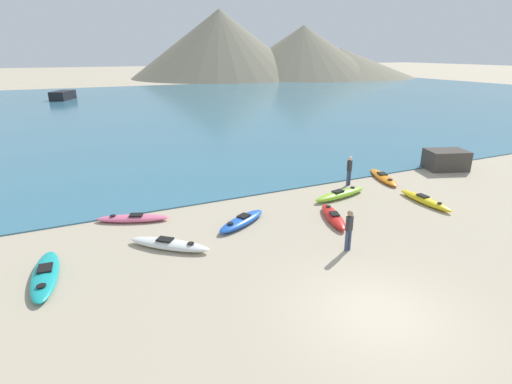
{
  "coord_description": "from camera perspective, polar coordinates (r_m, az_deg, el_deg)",
  "views": [
    {
      "loc": [
        -6.87,
        -6.8,
        6.71
      ],
      "look_at": [
        0.67,
        9.11,
        0.5
      ],
      "focal_mm": 28.0,
      "sensor_mm": 36.0,
      "label": 1
    }
  ],
  "objects": [
    {
      "name": "person_near_waterline",
      "position": [
        21.52,
        13.19,
        3.24
      ],
      "size": [
        0.32,
        0.25,
        1.57
      ],
      "color": "#384260",
      "rests_on": "ground_plane"
    },
    {
      "name": "kayak_on_sand_3",
      "position": [
        14.82,
        -12.29,
        -7.3
      ],
      "size": [
        2.78,
        2.59,
        0.36
      ],
      "color": "white",
      "rests_on": "ground_plane"
    },
    {
      "name": "kayak_on_sand_1",
      "position": [
        19.78,
        11.92,
        -0.31
      ],
      "size": [
        3.28,
        1.23,
        0.39
      ],
      "color": "#8CCC2D",
      "rests_on": "ground_plane"
    },
    {
      "name": "shoreline_rock",
      "position": [
        26.57,
        25.5,
        4.18
      ],
      "size": [
        2.69,
        2.27,
        1.16
      ],
      "primitive_type": "cube",
      "rotation": [
        0.0,
        0.0,
        1.23
      ],
      "color": "#423D38",
      "rests_on": "ground_plane"
    },
    {
      "name": "person_near_foreground",
      "position": [
        14.41,
        13.15,
        -5.0
      ],
      "size": [
        0.31,
        0.23,
        1.53
      ],
      "color": "#384260",
      "rests_on": "ground_plane"
    },
    {
      "name": "far_hill_midright",
      "position": [
        128.98,
        8.1,
        18.49
      ],
      "size": [
        37.14,
        37.14,
        10.0
      ],
      "primitive_type": "cone",
      "color": "gray",
      "rests_on": "ground_plane"
    },
    {
      "name": "kayak_on_sand_5",
      "position": [
        17.11,
        10.98,
        -3.45
      ],
      "size": [
        1.48,
        2.81,
        0.37
      ],
      "color": "red",
      "rests_on": "ground_plane"
    },
    {
      "name": "far_hill_right",
      "position": [
        119.31,
        11.88,
        17.64
      ],
      "size": [
        40.81,
        40.81,
        7.59
      ],
      "primitive_type": "cone",
      "color": "gray",
      "rests_on": "ground_plane"
    },
    {
      "name": "far_hill_midleft",
      "position": [
        115.71,
        6.75,
        19.31
      ],
      "size": [
        42.61,
        42.61,
        13.42
      ],
      "primitive_type": "cone",
      "color": "gray",
      "rests_on": "ground_plane"
    },
    {
      "name": "kayak_on_sand_6",
      "position": [
        23.23,
        17.71,
        2.05
      ],
      "size": [
        1.76,
        3.25,
        0.32
      ],
      "color": "orange",
      "rests_on": "ground_plane"
    },
    {
      "name": "far_hill_left",
      "position": [
        113.74,
        -5.18,
        20.33
      ],
      "size": [
        47.44,
        47.44,
        17.27
      ],
      "primitive_type": "cone",
      "color": "gray",
      "rests_on": "ground_plane"
    },
    {
      "name": "kayak_on_sand_0",
      "position": [
        17.47,
        -17.17,
        -3.6
      ],
      "size": [
        3.0,
        1.73,
        0.31
      ],
      "color": "#E5668C",
      "rests_on": "ground_plane"
    },
    {
      "name": "kayak_on_sand_7",
      "position": [
        20.23,
        22.97,
        -1.08
      ],
      "size": [
        0.71,
        3.1,
        0.35
      ],
      "color": "yellow",
      "rests_on": "ground_plane"
    },
    {
      "name": "kayak_on_sand_4",
      "position": [
        14.3,
        -27.89,
        -10.41
      ],
      "size": [
        1.01,
        3.31,
        0.32
      ],
      "color": "teal",
      "rests_on": "ground_plane"
    },
    {
      "name": "kayak_on_sand_2",
      "position": [
        16.39,
        -2.04,
        -4.14
      ],
      "size": [
        2.75,
        1.99,
        0.37
      ],
      "color": "blue",
      "rests_on": "ground_plane"
    },
    {
      "name": "bay_water",
      "position": [
        52.61,
        -18.02,
        11.21
      ],
      "size": [
        160.0,
        70.0,
        0.06
      ],
      "primitive_type": "cube",
      "color": "teal",
      "rests_on": "ground_plane"
    },
    {
      "name": "moored_boat_0",
      "position": [
        66.18,
        -25.88,
        12.32
      ],
      "size": [
        3.77,
        4.78,
        1.24
      ],
      "color": "black",
      "rests_on": "bay_water"
    },
    {
      "name": "ground_plane",
      "position": [
        11.77,
        16.97,
        -16.31
      ],
      "size": [
        400.0,
        400.0,
        0.0
      ],
      "primitive_type": "plane",
      "color": "tan"
    }
  ]
}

